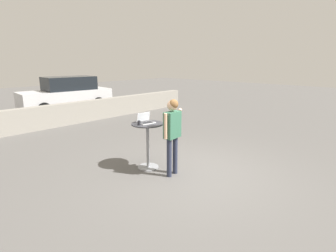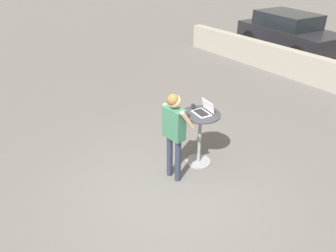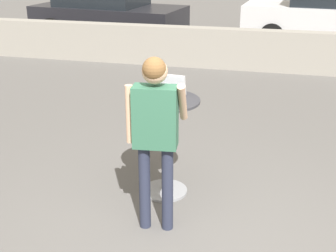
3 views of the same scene
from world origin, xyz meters
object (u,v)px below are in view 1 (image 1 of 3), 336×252
(cafe_table, at_px, (148,139))
(standing_person, at_px, (172,128))
(coffee_mug, at_px, (139,123))
(laptop, at_px, (146,121))
(parked_car_near_street, at_px, (67,94))

(cafe_table, bearing_deg, standing_person, -82.85)
(coffee_mug, height_order, standing_person, standing_person)
(laptop, distance_m, coffee_mug, 0.25)
(cafe_table, distance_m, laptop, 0.44)
(laptop, bearing_deg, standing_person, -83.98)
(standing_person, bearing_deg, coffee_mug, 114.53)
(cafe_table, xyz_separation_m, standing_person, (0.09, -0.70, 0.39))
(coffee_mug, distance_m, standing_person, 0.79)
(laptop, relative_size, coffee_mug, 3.58)
(cafe_table, xyz_separation_m, laptop, (0.01, 0.06, 0.43))
(laptop, relative_size, standing_person, 0.23)
(coffee_mug, xyz_separation_m, standing_person, (0.33, -0.71, -0.05))
(cafe_table, xyz_separation_m, parked_car_near_street, (2.36, 8.71, 0.15))
(parked_car_near_street, bearing_deg, coffee_mug, -106.61)
(coffee_mug, distance_m, parked_car_near_street, 9.08)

